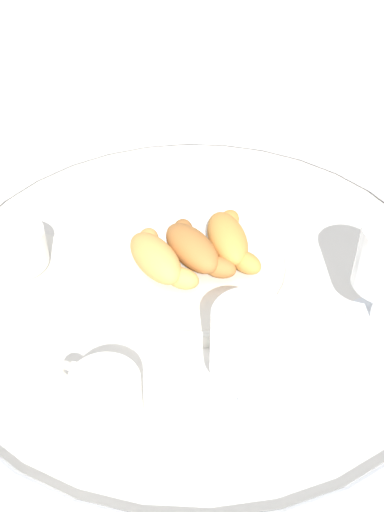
{
  "coord_description": "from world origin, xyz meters",
  "views": [
    {
      "loc": [
        0.41,
        -0.46,
        0.59
      ],
      "look_at": [
        -0.01,
        0.01,
        0.03
      ],
      "focal_mm": 46.18,
      "sensor_mm": 36.0,
      "label": 1
    }
  ],
  "objects_px": {
    "croissant_extra": "(230,239)",
    "coffee_cup_near": "(105,401)",
    "juice_glass_right": "(248,348)",
    "croissant_small": "(194,248)",
    "pastry_plate": "(192,266)",
    "croissant_large": "(158,258)",
    "coffee_cup_far": "(18,253)"
  },
  "relations": [
    {
      "from": "pastry_plate",
      "to": "coffee_cup_near",
      "type": "relative_size",
      "value": 1.93
    },
    {
      "from": "croissant_small",
      "to": "coffee_cup_near",
      "type": "xyz_separation_m",
      "value": [
        0.08,
        -0.23,
        -0.02
      ]
    },
    {
      "from": "croissant_large",
      "to": "croissant_small",
      "type": "distance_m",
      "value": 0.05
    },
    {
      "from": "croissant_small",
      "to": "juice_glass_right",
      "type": "distance_m",
      "value": 0.22
    },
    {
      "from": "croissant_extra",
      "to": "coffee_cup_far",
      "type": "xyz_separation_m",
      "value": [
        -0.2,
        -0.19,
        -0.02
      ]
    },
    {
      "from": "coffee_cup_near",
      "to": "juice_glass_right",
      "type": "distance_m",
      "value": 0.16
    },
    {
      "from": "croissant_small",
      "to": "pastry_plate",
      "type": "bearing_deg",
      "value": -104.19
    },
    {
      "from": "juice_glass_right",
      "to": "croissant_large",
      "type": "bearing_deg",
      "value": 159.9
    },
    {
      "from": "croissant_extra",
      "to": "croissant_large",
      "type": "bearing_deg",
      "value": -115.49
    },
    {
      "from": "croissant_extra",
      "to": "croissant_small",
      "type": "bearing_deg",
      "value": -116.17
    },
    {
      "from": "croissant_extra",
      "to": "coffee_cup_near",
      "type": "bearing_deg",
      "value": -77.42
    },
    {
      "from": "juice_glass_right",
      "to": "croissant_small",
      "type": "bearing_deg",
      "value": 146.57
    },
    {
      "from": "coffee_cup_far",
      "to": "juice_glass_right",
      "type": "height_order",
      "value": "juice_glass_right"
    },
    {
      "from": "pastry_plate",
      "to": "coffee_cup_far",
      "type": "relative_size",
      "value": 1.93
    },
    {
      "from": "juice_glass_right",
      "to": "croissant_extra",
      "type": "bearing_deg",
      "value": 134.0
    },
    {
      "from": "pastry_plate",
      "to": "croissant_small",
      "type": "height_order",
      "value": "croissant_small"
    },
    {
      "from": "pastry_plate",
      "to": "coffee_cup_far",
      "type": "xyz_separation_m",
      "value": [
        -0.18,
        -0.15,
        0.01
      ]
    },
    {
      "from": "coffee_cup_near",
      "to": "croissant_large",
      "type": "bearing_deg",
      "value": 119.51
    },
    {
      "from": "croissant_small",
      "to": "croissant_large",
      "type": "bearing_deg",
      "value": -114.82
    },
    {
      "from": "croissant_small",
      "to": "juice_glass_right",
      "type": "bearing_deg",
      "value": -33.43
    },
    {
      "from": "pastry_plate",
      "to": "coffee_cup_near",
      "type": "bearing_deg",
      "value": -69.63
    },
    {
      "from": "pastry_plate",
      "to": "juice_glass_right",
      "type": "height_order",
      "value": "juice_glass_right"
    },
    {
      "from": "pastry_plate",
      "to": "croissant_extra",
      "type": "bearing_deg",
      "value": 64.55
    },
    {
      "from": "croissant_large",
      "to": "juice_glass_right",
      "type": "distance_m",
      "value": 0.22
    },
    {
      "from": "coffee_cup_near",
      "to": "coffee_cup_far",
      "type": "bearing_deg",
      "value": 162.84
    },
    {
      "from": "croissant_extra",
      "to": "coffee_cup_near",
      "type": "distance_m",
      "value": 0.28
    },
    {
      "from": "croissant_extra",
      "to": "juice_glass_right",
      "type": "xyz_separation_m",
      "value": [
        0.16,
        -0.16,
        0.05
      ]
    },
    {
      "from": "croissant_extra",
      "to": "coffee_cup_near",
      "type": "relative_size",
      "value": 0.88
    },
    {
      "from": "coffee_cup_far",
      "to": "juice_glass_right",
      "type": "relative_size",
      "value": 0.97
    },
    {
      "from": "coffee_cup_near",
      "to": "juice_glass_right",
      "type": "height_order",
      "value": "juice_glass_right"
    },
    {
      "from": "pastry_plate",
      "to": "croissant_small",
      "type": "distance_m",
      "value": 0.03
    },
    {
      "from": "coffee_cup_far",
      "to": "pastry_plate",
      "type": "bearing_deg",
      "value": 39.71
    }
  ]
}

